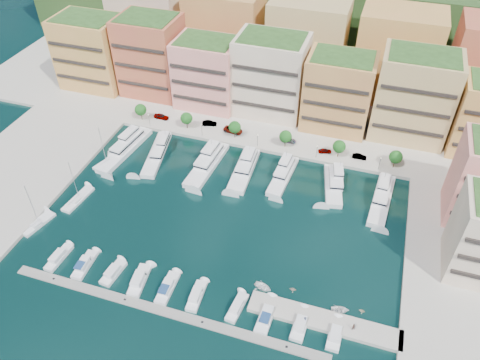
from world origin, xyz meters
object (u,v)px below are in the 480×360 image
at_px(person_1, 353,327).
at_px(cruiser_3, 139,280).
at_px(lamppost_0, 149,118).
at_px(tender_0, 263,287).
at_px(yacht_0, 126,147).
at_px(yacht_1, 158,152).
at_px(tree_2, 235,127).
at_px(cruiser_1, 85,265).
at_px(lamppost_1, 202,128).
at_px(cruiser_2, 113,273).
at_px(cruiser_8, 300,325).
at_px(tender_3, 362,311).
at_px(car_5, 359,157).
at_px(cruiser_6, 237,308).
at_px(yacht_2, 208,162).
at_px(lamppost_2, 258,139).
at_px(tender_1, 293,289).
at_px(car_1, 209,123).
at_px(person_0, 305,320).
at_px(tree_5, 396,157).
at_px(lamppost_3, 317,150).
at_px(cruiser_4, 167,288).
at_px(cruiser_5, 196,296).
at_px(cruiser_0, 59,258).
at_px(car_3, 288,140).
at_px(cruiser_9, 335,335).
at_px(sailboat_1, 78,200).
at_px(tree_1, 186,118).
at_px(tender_2, 340,310).
at_px(sailboat_0, 38,224).
at_px(yacht_5, 333,183).
at_px(car_4, 325,151).
at_px(tree_4, 339,146).
at_px(yacht_4, 283,174).
at_px(tree_3, 286,137).
at_px(car_2, 233,130).

bearing_deg(person_1, cruiser_3, -14.51).
height_order(lamppost_0, tender_0, lamppost_0).
bearing_deg(yacht_0, yacht_1, 5.10).
relative_size(tree_2, cruiser_1, 0.67).
height_order(lamppost_1, cruiser_3, lamppost_1).
xyz_separation_m(cruiser_2, cruiser_8, (43.44, -0.00, -0.00)).
bearing_deg(cruiser_8, tender_3, 32.69).
relative_size(tender_0, car_5, 0.98).
bearing_deg(cruiser_6, tree_2, 108.82).
bearing_deg(yacht_2, lamppost_2, 46.35).
height_order(tender_1, car_1, car_1).
relative_size(tender_3, car_1, 0.31).
bearing_deg(person_0, yacht_0, 16.92).
bearing_deg(lamppost_2, cruiser_2, -107.78).
bearing_deg(yacht_1, tree_5, 11.99).
bearing_deg(lamppost_0, lamppost_3, 0.00).
distance_m(cruiser_2, car_5, 76.26).
height_order(cruiser_4, car_5, car_5).
bearing_deg(cruiser_5, tree_5, 57.16).
xyz_separation_m(tree_5, cruiser_4, (-44.40, -58.11, -4.17)).
bearing_deg(yacht_2, cruiser_3, -89.74).
relative_size(cruiser_0, cruiser_2, 1.10).
relative_size(cruiser_4, car_3, 1.85).
height_order(cruiser_8, cruiser_9, same).
xyz_separation_m(yacht_2, sailboat_1, (-27.79, -24.78, -0.90)).
height_order(tree_1, cruiser_9, tree_1).
bearing_deg(lamppost_2, yacht_2, -133.65).
height_order(tree_5, lamppost_0, tree_5).
xyz_separation_m(cruiser_2, tender_3, (55.17, 7.52, -0.17)).
xyz_separation_m(lamppost_2, tender_2, (32.85, -49.48, -3.43)).
bearing_deg(car_3, yacht_1, 114.52).
relative_size(sailboat_1, tender_2, 3.46).
bearing_deg(lamppost_3, sailboat_0, -142.33).
relative_size(yacht_0, tender_2, 6.24).
height_order(yacht_5, tender_3, yacht_5).
relative_size(tree_5, cruiser_2, 0.75).
height_order(cruiser_5, car_3, car_3).
bearing_deg(lamppost_3, lamppost_2, 180.00).
height_order(cruiser_0, car_4, car_4).
bearing_deg(car_1, tender_2, -150.78).
height_order(yacht_5, tender_1, yacht_5).
xyz_separation_m(tree_4, cruiser_1, (-49.34, -58.11, -4.17)).
bearing_deg(yacht_4, tree_3, 102.10).
distance_m(yacht_5, car_4, 13.90).
distance_m(tree_5, cruiser_1, 87.54).
bearing_deg(tree_4, tender_0, -99.28).
distance_m(sailboat_1, sailboat_0, 11.92).
bearing_deg(cruiser_8, tree_1, 130.47).
xyz_separation_m(car_1, car_2, (8.48, -1.27, 0.08)).
height_order(cruiser_0, tender_0, cruiser_0).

